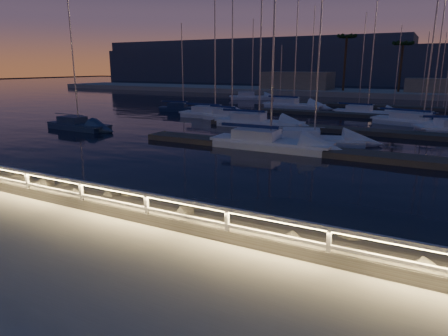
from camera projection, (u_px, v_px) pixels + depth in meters
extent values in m
plane|color=#A9A699|center=(124.00, 217.00, 13.75)|extent=(400.00, 400.00, 0.00)
cube|color=#A9A699|center=(66.00, 248.00, 11.64)|extent=(240.00, 5.00, 0.20)
cube|color=slate|center=(152.00, 212.00, 15.11)|extent=(240.00, 3.45, 1.29)
plane|color=black|center=(390.00, 95.00, 82.22)|extent=(320.00, 320.00, 0.00)
plane|color=black|center=(127.00, 249.00, 14.05)|extent=(400.00, 400.00, 0.00)
cube|color=silver|center=(28.00, 184.00, 15.92)|extent=(0.11, 0.11, 1.00)
cube|color=silver|center=(82.00, 195.00, 14.54)|extent=(0.11, 0.11, 1.00)
cube|color=silver|center=(147.00, 209.00, 13.17)|extent=(0.11, 0.11, 1.00)
cube|color=silver|center=(227.00, 225.00, 11.80)|extent=(0.11, 0.11, 1.00)
cube|color=silver|center=(328.00, 246.00, 10.42)|extent=(0.11, 0.11, 1.00)
cube|color=silver|center=(123.00, 190.00, 13.50)|extent=(44.00, 0.12, 0.12)
cube|color=silver|center=(124.00, 204.00, 13.63)|extent=(44.00, 0.09, 0.09)
cube|color=#F9D770|center=(122.00, 192.00, 13.51)|extent=(44.00, 0.04, 0.03)
sphere|color=slate|center=(30.00, 191.00, 16.64)|extent=(0.81, 0.81, 0.81)
sphere|color=slate|center=(216.00, 228.00, 13.01)|extent=(0.98, 0.98, 0.98)
sphere|color=slate|center=(269.00, 236.00, 12.68)|extent=(0.85, 0.85, 0.85)
sphere|color=slate|center=(46.00, 189.00, 17.51)|extent=(0.93, 0.93, 0.93)
sphere|color=slate|center=(82.00, 193.00, 17.49)|extent=(1.00, 1.00, 1.00)
cube|color=#574F48|center=(284.00, 148.00, 27.51)|extent=(22.00, 2.00, 0.40)
cube|color=#574F48|center=(322.00, 128.00, 36.05)|extent=(22.00, 2.00, 0.40)
cube|color=#574F48|center=(349.00, 115.00, 46.30)|extent=(22.00, 2.00, 0.40)
cube|color=#574F48|center=(366.00, 106.00, 56.55)|extent=(22.00, 2.00, 0.40)
cube|color=#A9A699|center=(387.00, 94.00, 76.99)|extent=(160.00, 14.00, 1.20)
cube|color=gray|center=(298.00, 82.00, 84.74)|extent=(14.00, 8.00, 4.00)
cube|color=gray|center=(435.00, 87.00, 73.81)|extent=(10.00, 6.00, 3.00)
cylinder|color=#4D3423|center=(345.00, 63.00, 77.50)|extent=(0.44, 0.44, 10.50)
cylinder|color=#4D3423|center=(401.00, 67.00, 73.96)|extent=(0.44, 0.44, 9.00)
cube|color=#384357|center=(411.00, 70.00, 123.77)|extent=(220.00, 30.00, 14.00)
cube|color=#384357|center=(249.00, 64.00, 159.28)|extent=(120.00, 25.00, 18.00)
cube|color=navy|center=(79.00, 128.00, 36.86)|extent=(6.37, 2.39, 0.53)
cube|color=navy|center=(79.00, 124.00, 36.78)|extent=(6.87, 2.10, 0.15)
cube|color=navy|center=(72.00, 120.00, 37.13)|extent=(2.51, 1.68, 0.63)
cylinder|color=#A3A3A7|center=(73.00, 62.00, 35.41)|extent=(0.12, 0.12, 10.89)
cylinder|color=#A3A3A7|center=(69.00, 114.00, 37.23)|extent=(3.92, 0.26, 0.08)
cube|color=white|center=(270.00, 146.00, 28.22)|extent=(7.99, 2.72, 0.62)
cube|color=white|center=(271.00, 141.00, 28.13)|extent=(8.65, 2.33, 0.17)
cube|color=white|center=(256.00, 134.00, 28.53)|extent=(3.11, 2.02, 0.73)
cylinder|color=#A3A3A7|center=(274.00, 36.00, 26.39)|extent=(0.14, 0.14, 13.83)
cylinder|color=#A3A3A7|center=(249.00, 126.00, 28.64)|extent=(4.98, 0.13, 0.09)
cube|color=white|center=(314.00, 142.00, 29.90)|extent=(7.43, 4.32, 0.51)
cube|color=white|center=(314.00, 138.00, 29.82)|extent=(7.88, 4.15, 0.14)
cube|color=white|center=(301.00, 133.00, 29.92)|extent=(3.14, 2.49, 0.60)
cylinder|color=#A3A3A7|center=(319.00, 51.00, 28.28)|extent=(0.11, 0.11, 12.24)
cylinder|color=#A3A3A7|center=(295.00, 127.00, 29.90)|extent=(4.23, 1.36, 0.07)
cube|color=white|center=(232.00, 120.00, 42.31)|extent=(7.32, 4.33, 0.59)
cube|color=white|center=(232.00, 116.00, 42.22)|extent=(7.76, 4.17, 0.16)
cube|color=white|center=(226.00, 112.00, 42.79)|extent=(3.10, 2.48, 0.70)
cylinder|color=#A3A3A7|center=(232.00, 56.00, 40.70)|extent=(0.13, 0.13, 12.05)
cylinder|color=#A3A3A7|center=(223.00, 107.00, 43.00)|extent=(4.16, 1.41, 0.09)
cube|color=white|center=(259.00, 125.00, 38.36)|extent=(7.94, 2.88, 0.61)
cube|color=white|center=(259.00, 121.00, 38.27)|extent=(8.58, 2.51, 0.17)
cube|color=white|center=(249.00, 117.00, 38.64)|extent=(3.12, 2.07, 0.72)
cylinder|color=#A3A3A7|center=(261.00, 46.00, 36.55)|extent=(0.13, 0.13, 13.64)
cylinder|color=#A3A3A7|center=(244.00, 111.00, 38.74)|extent=(4.91, 0.25, 0.09)
cube|color=navy|center=(430.00, 123.00, 39.95)|extent=(6.56, 2.25, 0.47)
cube|color=navy|center=(430.00, 120.00, 39.88)|extent=(7.10, 1.93, 0.13)
cube|color=navy|center=(420.00, 116.00, 40.23)|extent=(2.56, 1.66, 0.56)
cylinder|color=#A3A3A7|center=(438.00, 60.00, 38.45)|extent=(0.10, 0.10, 11.35)
cylinder|color=#A3A3A7|center=(416.00, 112.00, 40.33)|extent=(4.09, 0.12, 0.07)
cube|color=navy|center=(184.00, 110.00, 51.61)|extent=(6.21, 3.40, 0.50)
cube|color=navy|center=(183.00, 108.00, 51.53)|extent=(6.62, 3.24, 0.14)
cube|color=navy|center=(177.00, 105.00, 51.64)|extent=(2.60, 2.01, 0.59)
cylinder|color=#A3A3A7|center=(182.00, 66.00, 50.24)|extent=(0.11, 0.11, 10.26)
cylinder|color=#A3A3A7|center=(174.00, 101.00, 51.62)|extent=(3.59, 1.00, 0.07)
cube|color=white|center=(215.00, 117.00, 45.05)|extent=(7.83, 2.91, 0.60)
cube|color=white|center=(215.00, 113.00, 44.96)|extent=(8.46, 2.55, 0.16)
cube|color=white|center=(207.00, 109.00, 45.32)|extent=(3.09, 2.06, 0.71)
cylinder|color=#A3A3A7|center=(215.00, 50.00, 43.27)|extent=(0.13, 0.13, 13.42)
cylinder|color=#A3A3A7|center=(203.00, 104.00, 45.41)|extent=(4.83, 0.30, 0.09)
cube|color=white|center=(367.00, 114.00, 47.37)|extent=(7.40, 3.08, 0.52)
cube|color=white|center=(368.00, 111.00, 47.29)|extent=(7.96, 2.78, 0.14)
cube|color=white|center=(359.00, 108.00, 47.75)|extent=(2.96, 2.06, 0.61)
cylinder|color=#A3A3A7|center=(372.00, 56.00, 45.72)|extent=(0.11, 0.11, 12.51)
cylinder|color=#A3A3A7|center=(355.00, 104.00, 47.90)|extent=(4.49, 0.51, 0.08)
cube|color=white|center=(422.00, 124.00, 38.88)|extent=(9.29, 5.17, 0.59)
cube|color=white|center=(423.00, 121.00, 38.79)|extent=(9.88, 4.94, 0.16)
cube|color=white|center=(410.00, 116.00, 39.51)|extent=(3.89, 3.04, 0.70)
cylinder|color=#A3A3A7|center=(433.00, 37.00, 36.87)|extent=(0.13, 0.13, 15.32)
cylinder|color=#A3A3A7|center=(405.00, 110.00, 39.79)|extent=(5.34, 1.54, 0.09)
cube|color=white|center=(252.00, 99.00, 69.98)|extent=(7.66, 5.29, 0.62)
cube|color=white|center=(252.00, 96.00, 69.88)|extent=(8.06, 5.21, 0.17)
cube|color=white|center=(246.00, 94.00, 69.84)|extent=(3.35, 2.86, 0.73)
cylinder|color=#A3A3A7|center=(253.00, 58.00, 68.28)|extent=(0.14, 0.14, 12.70)
cylinder|color=#A3A3A7|center=(243.00, 91.00, 69.73)|extent=(4.19, 2.00, 0.09)
cube|color=white|center=(294.00, 107.00, 55.73)|extent=(7.99, 2.93, 0.62)
cube|color=white|center=(294.00, 104.00, 55.64)|extent=(8.63, 2.57, 0.17)
cube|color=white|center=(286.00, 101.00, 56.08)|extent=(3.14, 2.09, 0.73)
cylinder|color=#A3A3A7|center=(296.00, 52.00, 53.91)|extent=(0.13, 0.13, 13.71)
cylinder|color=#A3A3A7|center=(283.00, 97.00, 56.21)|extent=(4.93, 0.28, 0.09)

